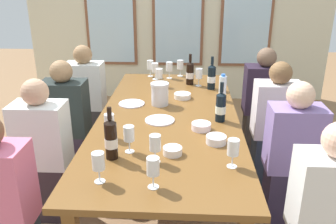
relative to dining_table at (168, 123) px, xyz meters
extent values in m
plane|color=olive|center=(0.00, 0.00, -0.68)|extent=(12.00, 12.00, 0.00)
cube|color=brown|center=(0.00, 0.00, 0.04)|extent=(1.08, 2.41, 0.04)
cube|color=brown|center=(-0.45, 1.11, -0.33)|extent=(0.07, 0.07, 0.70)
cube|color=brown|center=(0.45, 1.11, -0.33)|extent=(0.07, 0.07, 0.70)
cylinder|color=white|center=(-0.06, -0.10, 0.07)|extent=(0.22, 0.22, 0.01)
cylinder|color=white|center=(-0.33, 0.25, 0.07)|extent=(0.22, 0.22, 0.01)
cylinder|color=silver|center=(-0.08, 0.25, 0.15)|extent=(0.14, 0.14, 0.17)
cylinder|color=silver|center=(-0.08, 0.25, 0.24)|extent=(0.16, 0.16, 0.02)
cylinder|color=black|center=(0.17, 0.85, 0.17)|extent=(0.08, 0.07, 0.21)
cone|color=black|center=(0.17, 0.85, 0.28)|extent=(0.08, 0.07, 0.02)
cylinder|color=black|center=(0.17, 0.85, 0.33)|extent=(0.03, 0.03, 0.08)
cylinder|color=silver|center=(0.17, 0.85, 0.16)|extent=(0.08, 0.08, 0.06)
cylinder|color=black|center=(0.40, -0.08, 0.17)|extent=(0.07, 0.08, 0.20)
cone|color=black|center=(0.40, -0.08, 0.28)|extent=(0.07, 0.08, 0.02)
cylinder|color=black|center=(0.40, -0.08, 0.33)|extent=(0.03, 0.03, 0.08)
cylinder|color=silver|center=(0.40, -0.08, 0.15)|extent=(0.08, 0.08, 0.06)
cylinder|color=black|center=(-0.30, -0.69, 0.18)|extent=(0.07, 0.07, 0.23)
cone|color=black|center=(-0.30, -0.69, 0.30)|extent=(0.07, 0.07, 0.02)
cylinder|color=black|center=(-0.30, -0.69, 0.35)|extent=(0.03, 0.03, 0.08)
cylinder|color=silver|center=(-0.30, -0.69, 0.17)|extent=(0.08, 0.08, 0.06)
cylinder|color=black|center=(0.37, 0.71, 0.17)|extent=(0.07, 0.07, 0.21)
cone|color=black|center=(0.37, 0.71, 0.29)|extent=(0.07, 0.07, 0.02)
cylinder|color=black|center=(0.37, 0.71, 0.34)|extent=(0.03, 0.03, 0.08)
cylinder|color=silver|center=(0.37, 0.71, 0.16)|extent=(0.08, 0.08, 0.06)
cylinder|color=white|center=(0.10, 0.43, 0.09)|extent=(0.15, 0.15, 0.04)
cylinder|color=white|center=(0.34, -0.46, 0.09)|extent=(0.13, 0.13, 0.05)
cylinder|color=white|center=(0.25, -0.24, 0.09)|extent=(0.14, 0.14, 0.05)
cylinder|color=white|center=(0.06, -0.62, 0.09)|extent=(0.12, 0.12, 0.05)
cylinder|color=white|center=(0.45, 0.38, 0.17)|extent=(0.06, 0.06, 0.22)
cylinder|color=blue|center=(0.45, 0.38, 0.29)|extent=(0.04, 0.04, 0.02)
cylinder|color=white|center=(-0.19, 1.00, 0.07)|extent=(0.06, 0.06, 0.00)
cylinder|color=white|center=(-0.19, 1.00, 0.10)|extent=(0.01, 0.01, 0.07)
cylinder|color=white|center=(-0.19, 1.00, 0.19)|extent=(0.07, 0.07, 0.09)
cylinder|color=maroon|center=(-0.19, 1.00, 0.16)|extent=(0.06, 0.06, 0.03)
cylinder|color=white|center=(-0.03, -0.99, 0.07)|extent=(0.06, 0.06, 0.00)
cylinder|color=white|center=(-0.03, -0.99, 0.10)|extent=(0.01, 0.01, 0.07)
cylinder|color=white|center=(-0.03, -0.99, 0.19)|extent=(0.07, 0.07, 0.09)
cylinder|color=white|center=(0.07, 1.14, 0.07)|extent=(0.06, 0.06, 0.00)
cylinder|color=white|center=(0.07, 1.14, 0.10)|extent=(0.01, 0.01, 0.07)
cylinder|color=white|center=(0.07, 1.14, 0.19)|extent=(0.07, 0.07, 0.09)
cylinder|color=white|center=(0.26, 0.80, 0.07)|extent=(0.06, 0.06, 0.00)
cylinder|color=white|center=(0.26, 0.80, 0.10)|extent=(0.01, 0.01, 0.07)
cylinder|color=white|center=(0.26, 0.80, 0.19)|extent=(0.07, 0.07, 0.09)
cylinder|color=maroon|center=(0.26, 0.80, 0.15)|extent=(0.06, 0.06, 0.02)
cylinder|color=white|center=(-0.13, 0.78, 0.07)|extent=(0.06, 0.06, 0.00)
cylinder|color=white|center=(-0.13, 0.78, 0.10)|extent=(0.01, 0.01, 0.07)
cylinder|color=white|center=(-0.13, 0.78, 0.19)|extent=(0.07, 0.07, 0.09)
cylinder|color=white|center=(-0.32, -0.95, 0.07)|extent=(0.06, 0.06, 0.00)
cylinder|color=white|center=(-0.32, -0.95, 0.10)|extent=(0.01, 0.01, 0.07)
cylinder|color=white|center=(-0.32, -0.95, 0.19)|extent=(0.07, 0.07, 0.09)
cylinder|color=maroon|center=(-0.32, -0.95, 0.16)|extent=(0.06, 0.06, 0.02)
cylinder|color=white|center=(-0.05, 1.05, 0.07)|extent=(0.06, 0.06, 0.00)
cylinder|color=white|center=(-0.05, 1.05, 0.10)|extent=(0.01, 0.01, 0.07)
cylinder|color=white|center=(-0.05, 1.05, 0.19)|extent=(0.07, 0.07, 0.09)
cylinder|color=white|center=(0.41, -0.76, 0.07)|extent=(0.06, 0.06, 0.00)
cylinder|color=white|center=(0.41, -0.76, 0.10)|extent=(0.01, 0.01, 0.07)
cylinder|color=white|center=(0.41, -0.76, 0.19)|extent=(0.07, 0.07, 0.09)
cylinder|color=white|center=(-0.25, 1.12, 0.07)|extent=(0.06, 0.06, 0.00)
cylinder|color=white|center=(-0.25, 1.12, 0.10)|extent=(0.01, 0.01, 0.07)
cylinder|color=white|center=(-0.25, 1.12, 0.19)|extent=(0.07, 0.07, 0.09)
cylinder|color=white|center=(-0.21, -0.61, 0.07)|extent=(0.06, 0.06, 0.00)
cylinder|color=white|center=(-0.21, -0.61, 0.10)|extent=(0.01, 0.01, 0.07)
cylinder|color=white|center=(-0.21, -0.61, 0.19)|extent=(0.07, 0.07, 0.09)
cylinder|color=white|center=(-0.04, -0.73, 0.07)|extent=(0.06, 0.06, 0.00)
cylinder|color=white|center=(-0.04, -0.73, 0.10)|extent=(0.01, 0.01, 0.07)
cylinder|color=white|center=(-0.04, -0.73, 0.19)|extent=(0.07, 0.07, 0.09)
cylinder|color=white|center=(-0.37, -0.42, 0.07)|extent=(0.06, 0.06, 0.00)
cylinder|color=white|center=(-0.37, -0.42, 0.10)|extent=(0.01, 0.01, 0.07)
cylinder|color=white|center=(-0.37, -0.42, 0.19)|extent=(0.07, 0.07, 0.09)
cube|color=silver|center=(0.91, -0.95, 0.01)|extent=(0.38, 0.24, 0.48)
cube|color=#36293A|center=(-0.91, 0.26, -0.45)|extent=(0.32, 0.24, 0.45)
cube|color=#252E2D|center=(-0.91, 0.26, 0.01)|extent=(0.38, 0.24, 0.48)
sphere|color=#97724F|center=(-0.91, 0.26, 0.34)|extent=(0.19, 0.19, 0.19)
cube|color=#293341|center=(0.91, 0.31, -0.45)|extent=(0.32, 0.24, 0.45)
cube|color=silver|center=(0.91, 0.31, 0.01)|extent=(0.38, 0.24, 0.48)
sphere|color=brown|center=(0.91, 0.31, 0.34)|extent=(0.19, 0.19, 0.19)
cube|color=#353334|center=(-0.91, 0.90, -0.45)|extent=(0.32, 0.24, 0.45)
cube|color=silver|center=(-0.91, 0.90, 0.01)|extent=(0.38, 0.24, 0.48)
sphere|color=#9C734D|center=(-0.91, 0.90, 0.34)|extent=(0.19, 0.19, 0.19)
cube|color=#393330|center=(0.91, 0.88, -0.45)|extent=(0.32, 0.24, 0.45)
cube|color=#281C2E|center=(0.91, 0.88, 0.01)|extent=(0.38, 0.24, 0.48)
sphere|color=brown|center=(0.91, 0.88, 0.34)|extent=(0.19, 0.19, 0.19)
cube|color=#33272D|center=(-0.91, -0.29, -0.45)|extent=(0.32, 0.24, 0.45)
cube|color=silver|center=(-0.91, -0.29, 0.01)|extent=(0.38, 0.24, 0.48)
sphere|color=tan|center=(-0.91, -0.29, 0.34)|extent=(0.19, 0.19, 0.19)
cube|color=#322841|center=(0.91, -0.26, -0.45)|extent=(0.32, 0.24, 0.45)
cube|color=#836BAC|center=(0.91, -0.26, 0.01)|extent=(0.38, 0.24, 0.48)
sphere|color=beige|center=(0.91, -0.26, 0.34)|extent=(0.19, 0.19, 0.19)
camera|label=1|loc=(0.14, -2.58, 1.12)|focal=38.26mm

